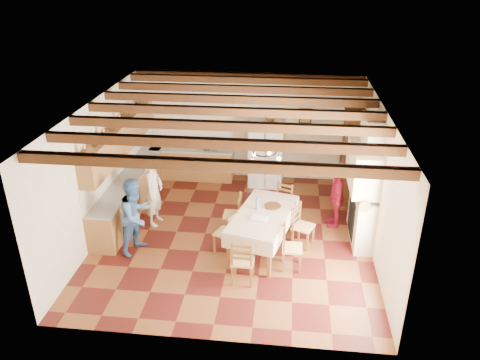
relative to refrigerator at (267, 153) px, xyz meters
name	(u,v)px	position (x,y,z in m)	size (l,w,h in m)	color
floor	(234,235)	(-0.55, -2.79, -0.92)	(6.00, 6.50, 0.02)	#451310
ceiling	(233,107)	(-0.55, -2.79, 2.10)	(6.00, 6.50, 0.02)	silver
wall_back	(248,126)	(-0.55, 0.47, 0.59)	(6.00, 0.02, 3.00)	beige
wall_front	(208,265)	(-0.55, -6.05, 0.59)	(6.00, 0.02, 3.00)	beige
wall_left	(98,169)	(-3.56, -2.79, 0.59)	(0.02, 6.50, 3.00)	beige
wall_right	(378,182)	(2.46, -2.79, 0.59)	(0.02, 6.50, 3.00)	beige
ceiling_beams	(233,111)	(-0.55, -2.79, 2.00)	(6.00, 6.30, 0.16)	#3C2912
lower_cabinets_left	(132,192)	(-3.25, -1.74, -0.48)	(0.60, 4.30, 0.86)	brown
lower_cabinets_back	(192,164)	(-2.10, 0.16, -0.48)	(2.30, 0.60, 0.86)	brown
countertop_left	(130,175)	(-3.25, -1.74, -0.03)	(0.62, 4.30, 0.04)	gray
countertop_back	(192,149)	(-2.10, 0.16, -0.03)	(2.34, 0.62, 0.04)	gray
backsplash_left	(117,163)	(-3.54, -1.74, 0.29)	(0.03, 4.30, 0.60)	silver
backsplash_back	(193,135)	(-2.10, 0.44, 0.29)	(2.30, 0.03, 0.60)	silver
upper_cabinets	(121,138)	(-3.38, -1.74, 0.94)	(0.35, 4.20, 0.70)	brown
fireplace	(362,181)	(2.17, -2.59, 0.49)	(0.56, 1.60, 2.80)	beige
wall_picture	(305,116)	(1.00, 0.44, 0.94)	(0.34, 0.03, 0.42)	black
refrigerator	(267,153)	(0.00, 0.00, 0.00)	(0.91, 0.75, 1.82)	silver
hutch	(352,156)	(2.20, -0.55, 0.24)	(0.53, 1.27, 2.31)	#3D2115
dining_table	(263,216)	(0.12, -3.27, -0.11)	(1.49, 2.22, 0.89)	silver
chandelier	(265,152)	(0.12, -3.27, 1.34)	(0.47, 0.47, 0.03)	black
chair_left_near	(226,232)	(-0.65, -3.45, -0.43)	(0.42, 0.40, 0.96)	brown
chair_left_far	(232,214)	(-0.61, -2.67, -0.43)	(0.42, 0.40, 0.96)	brown
chair_right_near	(292,247)	(0.75, -3.87, -0.43)	(0.42, 0.40, 0.96)	brown
chair_right_far	(304,226)	(0.99, -3.02, -0.43)	(0.42, 0.40, 0.96)	brown
chair_end_near	(243,260)	(-0.18, -4.43, -0.43)	(0.42, 0.40, 0.96)	brown
chair_end_far	(282,204)	(0.49, -2.09, -0.43)	(0.42, 0.40, 0.96)	brown
person_man	(154,192)	(-2.46, -2.45, -0.08)	(0.60, 0.40, 1.65)	beige
person_woman_blue	(136,216)	(-2.51, -3.59, -0.08)	(0.81, 0.63, 1.67)	#39609C
person_woman_red	(336,197)	(1.73, -2.08, -0.18)	(0.86, 0.36, 1.47)	maroon
microwave	(213,144)	(-1.49, 0.16, 0.13)	(0.50, 0.34, 0.28)	silver
fridge_vase	(270,116)	(0.07, 0.00, 1.05)	(0.27, 0.27, 0.29)	#3D2115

